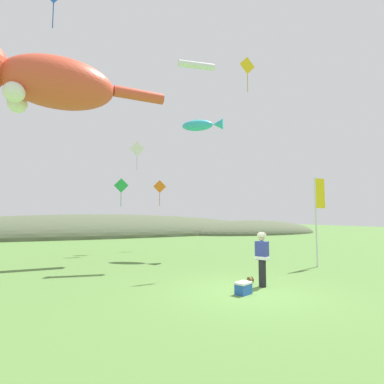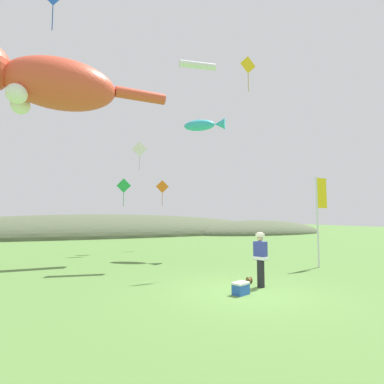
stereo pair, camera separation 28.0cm
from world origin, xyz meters
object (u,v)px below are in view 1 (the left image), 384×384
at_px(festival_banner_pole, 318,208).
at_px(kite_diamond_green, 121,186).
at_px(picnic_cooler, 243,288).
at_px(kite_diamond_gold, 247,66).
at_px(kite_diamond_white, 137,149).
at_px(festival_attendant, 262,257).
at_px(kite_tube_streamer, 196,65).
at_px(kite_diamond_orange, 160,187).
at_px(kite_spool, 250,280).
at_px(kite_giant_cat, 44,81).
at_px(kite_fish_windsock, 202,125).

height_order(festival_banner_pole, kite_diamond_green, kite_diamond_green).
xyz_separation_m(picnic_cooler, kite_diamond_gold, (3.17, 3.92, 9.41)).
bearing_deg(kite_diamond_white, festival_attendant, -83.52).
relative_size(festival_attendant, kite_diamond_green, 0.96).
relative_size(kite_tube_streamer, kite_diamond_green, 1.12).
distance_m(picnic_cooler, kite_diamond_orange, 13.45).
relative_size(kite_spool, kite_tube_streamer, 0.10).
distance_m(kite_spool, kite_giant_cat, 13.56).
bearing_deg(festival_attendant, kite_diamond_green, 100.73).
relative_size(kite_giant_cat, kite_fish_windsock, 4.11).
distance_m(kite_tube_streamer, kite_diamond_white, 6.57).
bearing_deg(kite_giant_cat, kite_diamond_gold, -28.24).
relative_size(kite_diamond_orange, kite_diamond_green, 0.99).
height_order(picnic_cooler, kite_tube_streamer, kite_tube_streamer).
bearing_deg(kite_fish_windsock, kite_diamond_green, 138.85).
distance_m(kite_giant_cat, kite_diamond_gold, 10.12).
relative_size(festival_banner_pole, kite_giant_cat, 0.41).
distance_m(festival_banner_pole, kite_tube_streamer, 9.90).
bearing_deg(festival_banner_pole, kite_diamond_gold, 153.81).
relative_size(festival_attendant, kite_diamond_white, 0.92).
height_order(festival_attendant, kite_spool, festival_attendant).
relative_size(picnic_cooler, kite_diamond_white, 0.30).
bearing_deg(kite_spool, picnic_cooler, -134.01).
bearing_deg(kite_diamond_orange, kite_diamond_gold, -81.17).
xyz_separation_m(kite_giant_cat, kite_diamond_gold, (8.90, -4.78, 0.54)).
bearing_deg(festival_attendant, kite_diamond_gold, 58.95).
xyz_separation_m(festival_attendant, festival_banner_pole, (4.92, 2.01, 1.76)).
height_order(kite_diamond_orange, kite_diamond_green, kite_diamond_orange).
xyz_separation_m(festival_attendant, kite_diamond_white, (-1.26, 11.12, 5.78)).
relative_size(festival_banner_pole, kite_diamond_orange, 2.26).
bearing_deg(picnic_cooler, festival_banner_pole, 22.59).
bearing_deg(kite_tube_streamer, picnic_cooler, -104.72).
bearing_deg(festival_attendant, kite_fish_windsock, 76.39).
xyz_separation_m(kite_diamond_green, kite_diamond_white, (0.92, -0.39, 2.44)).
height_order(kite_spool, kite_tube_streamer, kite_tube_streamer).
relative_size(picnic_cooler, festival_banner_pole, 0.14).
xyz_separation_m(kite_diamond_gold, kite_diamond_white, (-3.32, 7.70, -2.86)).
bearing_deg(kite_fish_windsock, kite_diamond_gold, -88.25).
relative_size(festival_banner_pole, kite_diamond_gold, 2.34).
bearing_deg(kite_fish_windsock, festival_banner_pole, -63.11).
relative_size(kite_spool, picnic_cooler, 0.37).
bearing_deg(festival_attendant, kite_diamond_orange, 86.69).
bearing_deg(kite_tube_streamer, kite_fish_windsock, 54.03).
height_order(kite_spool, kite_fish_windsock, kite_fish_windsock).
distance_m(festival_banner_pole, kite_diamond_white, 11.72).
bearing_deg(kite_diamond_gold, kite_giant_cat, 151.76).
bearing_deg(kite_giant_cat, kite_spool, -47.89).
distance_m(kite_giant_cat, kite_diamond_orange, 9.70).
bearing_deg(festival_attendant, picnic_cooler, -155.74).
bearing_deg(kite_fish_windsock, kite_spool, -104.85).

